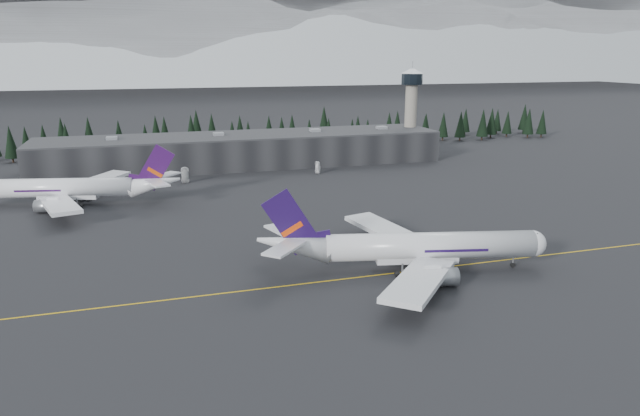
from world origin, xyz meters
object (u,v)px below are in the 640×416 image
object	(u,v)px
control_tower	(411,102)
gse_vehicle_a	(185,181)
terminal	(244,150)
gse_vehicle_b	(318,171)
jet_parked	(76,188)
jet_main	(405,247)

from	to	relation	value
control_tower	gse_vehicle_a	bearing A→B (deg)	-163.52
terminal	gse_vehicle_b	bearing A→B (deg)	-46.32
terminal	jet_parked	world-z (taller)	jet_parked
jet_main	gse_vehicle_a	world-z (taller)	jet_main
terminal	gse_vehicle_a	world-z (taller)	terminal
terminal	jet_main	xyz separation A→B (m)	(11.99, -125.90, -1.25)
gse_vehicle_b	jet_main	bearing A→B (deg)	-40.99
jet_main	jet_parked	world-z (taller)	jet_parked
terminal	control_tower	size ratio (longest dim) A/B	4.24
jet_main	gse_vehicle_a	bearing A→B (deg)	123.96
jet_parked	gse_vehicle_a	bearing A→B (deg)	-134.69
jet_parked	gse_vehicle_b	size ratio (longest dim) A/B	12.84
terminal	gse_vehicle_b	xyz separation A→B (m)	(23.78, -24.91, -5.50)
gse_vehicle_a	jet_parked	bearing A→B (deg)	-142.86
control_tower	jet_main	size ratio (longest dim) A/B	0.63
jet_parked	gse_vehicle_b	bearing A→B (deg)	-151.62
terminal	gse_vehicle_a	distance (m)	37.37
control_tower	jet_parked	distance (m)	144.20
jet_main	jet_parked	xyz separation A→B (m)	(-70.68, 78.06, 0.04)
gse_vehicle_a	gse_vehicle_b	size ratio (longest dim) A/B	1.21
terminal	gse_vehicle_b	distance (m)	34.88
terminal	control_tower	xyz separation A→B (m)	(75.00, 3.00, 17.11)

